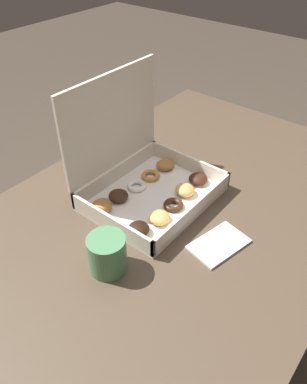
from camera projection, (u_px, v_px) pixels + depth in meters
The scene contains 5 objects.
ground_plane at pixel (164, 358), 1.37m from camera, with size 8.00×8.00×0.00m, color #42382D.
dining_table at pixel (168, 241), 0.98m from camera, with size 1.30×0.79×0.71m.
donut_box at pixel (141, 173), 0.95m from camera, with size 0.32×0.27×0.30m.
coffee_mug at pixel (106, 253), 0.77m from camera, with size 0.08×0.08×0.08m.
paper_napkin at pixel (219, 244), 0.85m from camera, with size 0.15×0.11×0.01m.
Camera 1 is at (-0.56, -0.40, 1.33)m, focal length 35.00 mm.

